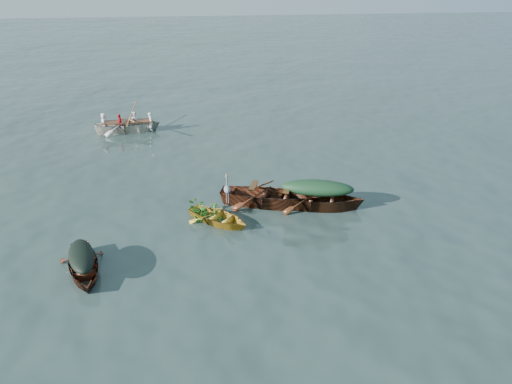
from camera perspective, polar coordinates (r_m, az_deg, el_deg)
The scene contains 13 objects.
ground at distance 14.71m, azimuth 3.50°, elevation -5.76°, with size 140.00×140.00×0.00m, color #2D3F3B.
yellow_dinghy at distance 15.78m, azimuth -4.32°, elevation -3.51°, with size 1.16×2.69×0.69m, color gold.
dark_covered_boat at distance 14.09m, azimuth -19.04°, elevation -8.71°, with size 1.17×3.15×0.75m, color #4C1D11.
green_tarp_boat at distance 16.78m, azimuth 6.91°, elevation -1.83°, with size 1.35×4.34×1.01m, color #452710.
open_wooden_boat at distance 16.85m, azimuth 1.62°, elevation -1.54°, with size 1.46×4.68×1.11m, color brown.
rowed_boat at distance 25.10m, azimuth -14.34°, elevation 6.65°, with size 1.30×4.32×1.03m, color silver.
dark_tarp_cover at distance 13.80m, azimuth -19.36°, elevation -6.70°, with size 0.64×1.73×0.40m, color black.
green_tarp_cover at distance 16.45m, azimuth 7.04°, elevation 0.55°, with size 0.74×2.39×0.52m, color #14321E.
thwart_benches at distance 16.60m, azimuth 1.65°, elevation 0.25°, with size 0.87×2.34×0.04m, color #41260F, non-canonical shape.
heron at distance 15.83m, azimuth -3.29°, elevation -0.12°, with size 0.28×0.40×0.92m, color gray, non-canonical shape.
dinghy_weeds at distance 15.83m, azimuth -5.87°, elevation -0.86°, with size 0.70×0.90×0.60m, color #33681B.
rowers at distance 24.84m, azimuth -14.56°, elevation 8.61°, with size 1.17×3.02×0.76m, color white.
oars at distance 24.94m, azimuth -14.47°, elevation 7.84°, with size 2.60×0.60×0.06m, color #A06A3C, non-canonical shape.
Camera 1 is at (-2.65, -12.41, 7.43)m, focal length 35.00 mm.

